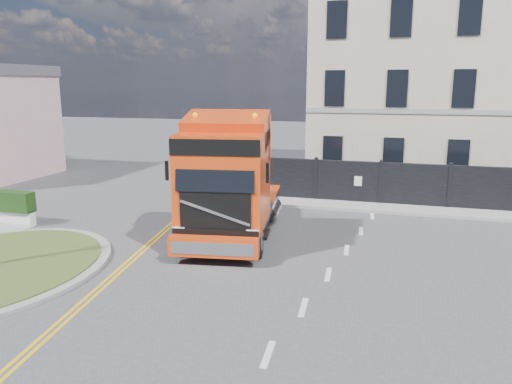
% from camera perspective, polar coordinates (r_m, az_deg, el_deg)
% --- Properties ---
extents(ground, '(120.00, 120.00, 0.00)m').
position_cam_1_polar(ground, '(16.06, -2.13, -7.83)').
color(ground, '#424244').
rests_on(ground, ground).
extents(hoarding_fence, '(18.80, 0.25, 2.00)m').
position_cam_1_polar(hoarding_fence, '(23.82, 20.14, 0.56)').
color(hoarding_fence, black).
rests_on(hoarding_fence, ground).
extents(georgian_building, '(12.30, 10.30, 12.80)m').
position_cam_1_polar(georgian_building, '(30.84, 18.86, 12.08)').
color(georgian_building, beige).
rests_on(georgian_building, ground).
extents(pavement_far, '(20.00, 1.60, 0.12)m').
position_cam_1_polar(pavement_far, '(23.10, 18.75, -2.07)').
color(pavement_far, gray).
rests_on(pavement_far, ground).
extents(truck, '(3.85, 7.80, 4.47)m').
position_cam_1_polar(truck, '(17.45, -3.21, 0.64)').
color(truck, black).
rests_on(truck, ground).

